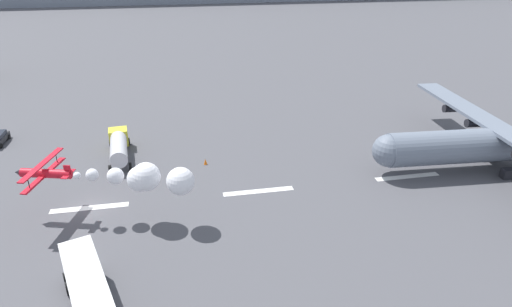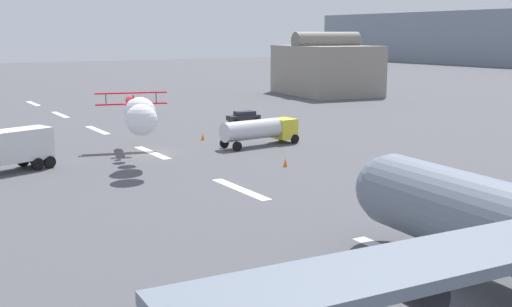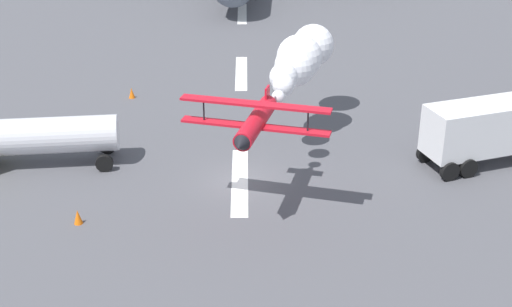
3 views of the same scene
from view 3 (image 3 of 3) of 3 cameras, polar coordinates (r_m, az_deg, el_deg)
name	(u,v)px [view 3 (image 3 of 3)]	position (r m, az deg, el deg)	size (l,w,h in m)	color
ground_plane	(240,181)	(40.05, -1.29, -2.19)	(440.00, 440.00, 0.00)	#4C4C51
runway_stripe_3	(240,181)	(40.04, -1.29, -2.19)	(8.00, 0.90, 0.01)	white
runway_stripe_4	(241,73)	(56.79, -1.17, 6.39)	(8.00, 0.90, 0.01)	white
runway_stripe_5	(242,14)	(74.23, -1.10, 11.00)	(8.00, 0.90, 0.01)	white
stunt_biplane_red	(298,62)	(43.86, 3.35, 7.25)	(17.42, 8.95, 2.98)	red
fuel_tanker_truck	(34,138)	(42.96, -17.13, 1.20)	(3.56, 9.33, 2.90)	yellow
traffic_cone_near	(78,217)	(36.96, -13.91, -4.89)	(0.44, 0.44, 0.75)	orange
traffic_cone_far	(132,93)	(52.34, -9.80, 4.74)	(0.44, 0.44, 0.75)	orange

